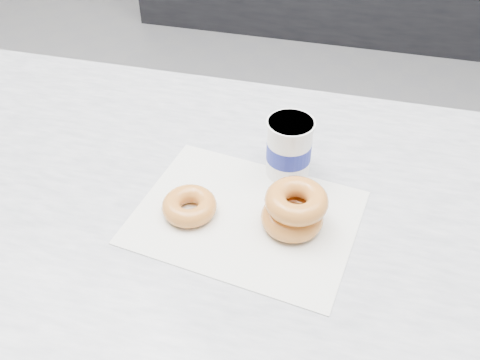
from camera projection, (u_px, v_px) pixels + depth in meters
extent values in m
plane|color=gray|center=(273.00, 272.00, 1.90)|extent=(5.00, 5.00, 0.00)
cube|color=#333335|center=(227.00, 358.00, 1.18)|extent=(3.00, 0.70, 0.86)
cube|color=silver|center=(223.00, 214.00, 0.88)|extent=(3.06, 0.76, 0.04)
cube|color=silver|center=(246.00, 217.00, 0.84)|extent=(0.37, 0.31, 0.00)
torus|color=#D88B3B|center=(189.00, 206.00, 0.84)|extent=(0.09, 0.09, 0.03)
torus|color=#D88B3B|center=(292.00, 217.00, 0.82)|extent=(0.10, 0.10, 0.03)
torus|color=#D88B3B|center=(296.00, 201.00, 0.80)|extent=(0.13, 0.13, 0.03)
cylinder|color=white|center=(289.00, 148.00, 0.89)|extent=(0.09, 0.09, 0.11)
cylinder|color=white|center=(291.00, 123.00, 0.86)|extent=(0.08, 0.08, 0.01)
cylinder|color=navy|center=(289.00, 150.00, 0.89)|extent=(0.09, 0.09, 0.03)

